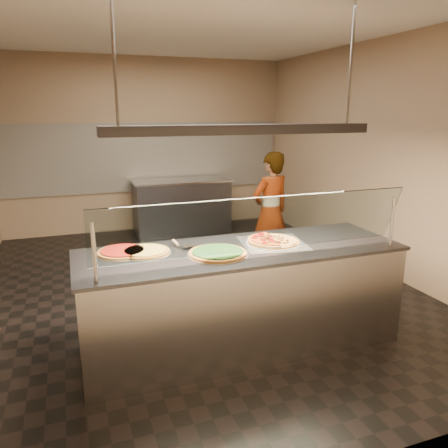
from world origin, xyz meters
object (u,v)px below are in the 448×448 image
object	(u,v)px
pizza_cheese	(145,251)
pizza_spinach	(218,253)
half_pizza_pepperoni	(262,241)
heat_lamp_housing	(243,130)
serving_counter	(241,297)
half_pizza_sausage	(284,239)
prep_table	(181,206)
worker	(270,211)
perforated_tray	(273,243)
sneeze_guard	(258,225)
pizza_spatula	(181,243)
pizza_tomato	(122,251)

from	to	relation	value
pizza_cheese	pizza_spinach	bearing A→B (deg)	-24.52
half_pizza_pepperoni	heat_lamp_housing	distance (m)	1.01
serving_counter	pizza_cheese	distance (m)	0.96
half_pizza_sausage	pizza_cheese	distance (m)	1.25
prep_table	worker	distance (m)	2.36
perforated_tray	pizza_spinach	xyz separation A→B (m)	(-0.58, -0.13, 0.01)
sneeze_guard	heat_lamp_housing	world-z (taller)	heat_lamp_housing
pizza_spatula	prep_table	xyz separation A→B (m)	(0.95, 3.75, -0.49)
pizza_spatula	heat_lamp_housing	world-z (taller)	heat_lamp_housing
half_pizza_sausage	heat_lamp_housing	bearing A→B (deg)	-175.22
pizza_spinach	pizza_tomato	distance (m)	0.81
half_pizza_sausage	worker	xyz separation A→B (m)	(0.69, 1.71, -0.16)
half_pizza_pepperoni	prep_table	xyz separation A→B (m)	(0.26, 3.95, -0.50)
serving_counter	prep_table	distance (m)	4.02
pizza_cheese	serving_counter	bearing A→B (deg)	-11.07
pizza_spinach	pizza_spatula	size ratio (longest dim) A/B	2.22
half_pizza_sausage	pizza_spinach	distance (m)	0.70
pizza_cheese	pizza_spatula	xyz separation A→B (m)	(0.33, 0.08, 0.01)
half_pizza_pepperoni	pizza_spinach	bearing A→B (deg)	-163.98
serving_counter	worker	distance (m)	2.10
half_pizza_sausage	pizza_cheese	world-z (taller)	half_pizza_sausage
half_pizza_pepperoni	pizza_tomato	bearing A→B (deg)	171.36
pizza_spinach	pizza_cheese	xyz separation A→B (m)	(-0.56, 0.26, -0.00)
sneeze_guard	prep_table	size ratio (longest dim) A/B	1.56
pizza_cheese	worker	bearing A→B (deg)	39.34
half_pizza_pepperoni	pizza_tomato	distance (m)	1.22
prep_table	serving_counter	bearing A→B (deg)	-96.68
perforated_tray	prep_table	size ratio (longest dim) A/B	0.38
pizza_spinach	pizza_spatula	world-z (taller)	pizza_spatula
pizza_tomato	prep_table	distance (m)	4.07
perforated_tray	pizza_spatula	xyz separation A→B (m)	(-0.81, 0.20, 0.02)
serving_counter	perforated_tray	distance (m)	0.57
pizza_spinach	worker	size ratio (longest dim) A/B	0.33
pizza_tomato	worker	size ratio (longest dim) A/B	0.28
pizza_tomato	worker	xyz separation A→B (m)	(2.12, 1.53, -0.15)
pizza_spatula	half_pizza_sausage	bearing A→B (deg)	-12.47
pizza_spatula	heat_lamp_housing	size ratio (longest dim) A/B	0.10
pizza_cheese	worker	size ratio (longest dim) A/B	0.27
sneeze_guard	prep_table	world-z (taller)	sneeze_guard
pizza_spinach	pizza_cheese	bearing A→B (deg)	155.48
pizza_spinach	half_pizza_sausage	bearing A→B (deg)	10.86
half_pizza_pepperoni	pizza_spinach	xyz separation A→B (m)	(-0.47, -0.13, -0.02)
pizza_spinach	heat_lamp_housing	bearing A→B (deg)	20.50
pizza_spinach	worker	xyz separation A→B (m)	(1.38, 1.85, -0.15)
pizza_spatula	sneeze_guard	bearing A→B (deg)	-50.07
perforated_tray	pizza_spinach	world-z (taller)	pizza_spinach
sneeze_guard	heat_lamp_housing	xyz separation A→B (m)	(-0.00, 0.34, 0.72)
heat_lamp_housing	half_pizza_sausage	bearing A→B (deg)	4.78
pizza_spinach	heat_lamp_housing	size ratio (longest dim) A/B	0.23
perforated_tray	pizza_cheese	xyz separation A→B (m)	(-1.14, 0.12, 0.01)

